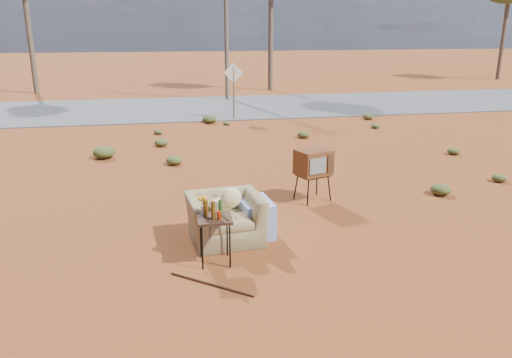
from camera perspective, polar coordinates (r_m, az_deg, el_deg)
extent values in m
plane|color=brown|center=(8.45, -0.29, -7.54)|extent=(140.00, 140.00, 0.00)
cube|color=#565659|center=(22.86, -7.42, 8.07)|extent=(140.00, 7.00, 0.04)
imported|color=olive|center=(8.44, -3.54, -3.63)|extent=(1.30, 0.91, 1.07)
ellipsoid|color=beige|center=(8.45, -4.02, -2.99)|extent=(0.39, 0.39, 0.23)
ellipsoid|color=beige|center=(8.17, -2.86, -2.16)|extent=(0.34, 0.17, 0.34)
cube|color=#203E95|center=(8.76, -0.04, -4.38)|extent=(0.59, 0.84, 0.63)
cube|color=black|center=(10.46, 6.52, 0.44)|extent=(0.72, 0.63, 0.03)
cylinder|color=black|center=(10.22, 5.96, -1.54)|extent=(0.04, 0.04, 0.55)
cylinder|color=black|center=(10.55, 8.37, -1.05)|extent=(0.04, 0.04, 0.55)
cylinder|color=black|center=(10.55, 4.58, -0.91)|extent=(0.04, 0.04, 0.55)
cylinder|color=black|center=(10.87, 6.96, -0.45)|extent=(0.04, 0.04, 0.55)
cube|color=brown|center=(10.39, 6.57, 1.91)|extent=(0.81, 0.72, 0.52)
cube|color=slate|center=(10.13, 7.09, 1.50)|extent=(0.39, 0.15, 0.33)
cube|color=#472D19|center=(10.32, 8.53, 1.74)|extent=(0.15, 0.07, 0.37)
cube|color=#322012|center=(7.60, -4.77, -4.54)|extent=(0.54, 0.54, 0.04)
cylinder|color=black|center=(7.54, -6.17, -7.76)|extent=(0.02, 0.02, 0.73)
cylinder|color=black|center=(7.56, -3.00, -7.59)|extent=(0.02, 0.02, 0.73)
cylinder|color=black|center=(7.92, -6.33, -6.51)|extent=(0.02, 0.02, 0.73)
cylinder|color=black|center=(7.94, -3.32, -6.36)|extent=(0.02, 0.02, 0.73)
cylinder|color=#51310D|center=(7.58, -5.77, -3.35)|extent=(0.07, 0.07, 0.27)
cylinder|color=#51310D|center=(7.46, -4.91, -3.59)|extent=(0.07, 0.07, 0.29)
cylinder|color=#235324|center=(7.65, -4.08, -3.20)|extent=(0.06, 0.06, 0.25)
cylinder|color=#B52E0E|center=(7.47, -4.25, -4.17)|extent=(0.07, 0.07, 0.13)
cylinder|color=silver|center=(7.70, -6.03, -3.53)|extent=(0.08, 0.08, 0.15)
ellipsoid|color=#FFB11A|center=(7.64, -6.07, -2.38)|extent=(0.17, 0.17, 0.12)
cylinder|color=#4E2815|center=(7.24, -5.14, -11.88)|extent=(1.10, 0.91, 0.04)
cylinder|color=brown|center=(19.93, -2.56, 9.74)|extent=(0.06, 0.06, 2.00)
cube|color=silver|center=(19.84, -2.59, 12.03)|extent=(0.78, 0.04, 0.78)
cylinder|color=brown|center=(30.27, -24.44, 14.57)|extent=(0.28, 0.28, 6.00)
cylinder|color=brown|center=(29.27, 1.70, 16.96)|extent=(0.28, 0.28, 7.00)
cylinder|color=brown|center=(39.30, 26.48, 14.91)|extent=(0.28, 0.28, 6.50)
cylinder|color=brown|center=(25.29, -3.44, 18.07)|extent=(0.20, 0.20, 8.00)
ellipsoid|color=#454E22|center=(11.58, 20.36, -1.11)|extent=(0.44, 0.44, 0.24)
ellipsoid|color=#454E22|center=(14.53, -16.98, 2.93)|extent=(0.60, 0.60, 0.33)
ellipsoid|color=#454E22|center=(15.39, 21.65, 2.98)|extent=(0.36, 0.36, 0.20)
ellipsoid|color=#454E22|center=(16.58, 5.42, 5.08)|extent=(0.40, 0.40, 0.22)
ellipsoid|color=#454E22|center=(17.39, -11.12, 5.31)|extent=(0.30, 0.30, 0.17)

